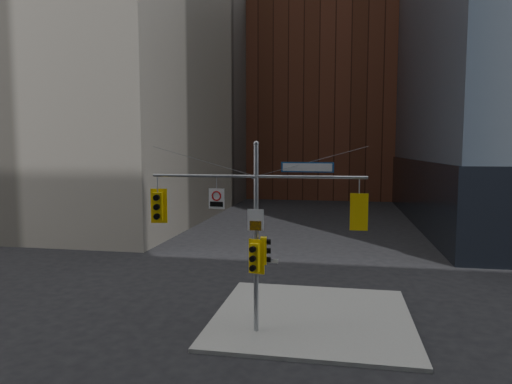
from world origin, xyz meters
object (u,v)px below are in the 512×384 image
(signal_assembly, at_px, (256,219))
(traffic_light_west_arm, at_px, (158,206))
(traffic_light_pole_side, at_px, (265,251))
(regulatory_sign_arm, at_px, (216,198))
(traffic_light_pole_front, at_px, (255,258))
(street_sign_blade, at_px, (307,167))
(traffic_light_east_arm, at_px, (359,211))

(signal_assembly, bearing_deg, traffic_light_west_arm, 179.80)
(signal_assembly, relative_size, traffic_light_pole_side, 7.93)
(traffic_light_pole_side, bearing_deg, regulatory_sign_arm, 83.63)
(traffic_light_pole_front, bearing_deg, street_sign_blade, 20.26)
(traffic_light_east_arm, distance_m, traffic_light_pole_front, 4.11)
(traffic_light_west_arm, height_order, regulatory_sign_arm, regulatory_sign_arm)
(signal_assembly, relative_size, traffic_light_east_arm, 6.09)
(traffic_light_west_arm, height_order, traffic_light_east_arm, traffic_light_west_arm)
(traffic_light_pole_side, bearing_deg, traffic_light_pole_front, 123.65)
(traffic_light_west_arm, distance_m, traffic_light_east_arm, 7.56)
(street_sign_blade, bearing_deg, traffic_light_east_arm, 4.88)
(traffic_light_pole_side, height_order, street_sign_blade, street_sign_blade)
(traffic_light_west_arm, xyz_separation_m, traffic_light_east_arm, (7.56, -0.01, 0.00))
(traffic_light_west_arm, distance_m, street_sign_blade, 5.92)
(traffic_light_west_arm, bearing_deg, traffic_light_pole_side, -9.21)
(traffic_light_pole_side, bearing_deg, street_sign_blade, -97.73)
(traffic_light_pole_front, bearing_deg, signal_assembly, 102.29)
(traffic_light_west_arm, relative_size, street_sign_blade, 0.71)
(traffic_light_west_arm, distance_m, traffic_light_pole_front, 4.25)
(signal_assembly, distance_m, traffic_light_pole_side, 1.22)
(traffic_light_east_arm, relative_size, regulatory_sign_arm, 1.71)
(traffic_light_pole_front, height_order, street_sign_blade, street_sign_blade)
(traffic_light_pole_side, xyz_separation_m, traffic_light_pole_front, (-0.32, -0.28, -0.21))
(traffic_light_west_arm, xyz_separation_m, traffic_light_pole_front, (3.85, -0.28, -1.77))
(traffic_light_pole_side, relative_size, street_sign_blade, 0.53)
(traffic_light_west_arm, relative_size, traffic_light_east_arm, 1.02)
(signal_assembly, xyz_separation_m, traffic_light_west_arm, (-3.85, 0.01, 0.38))
(street_sign_blade, xyz_separation_m, regulatory_sign_arm, (-3.37, -0.02, -1.18))
(signal_assembly, distance_m, traffic_light_pole_front, 1.41)
(signal_assembly, bearing_deg, traffic_light_pole_side, 2.23)
(signal_assembly, height_order, street_sign_blade, signal_assembly)
(signal_assembly, bearing_deg, street_sign_blade, 0.10)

